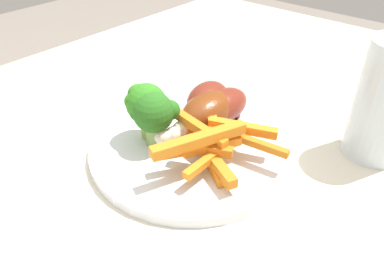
{
  "coord_description": "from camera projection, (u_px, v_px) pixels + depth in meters",
  "views": [
    {
      "loc": [
        -0.21,
        -0.29,
        1.0
      ],
      "look_at": [
        0.06,
        -0.06,
        0.75
      ],
      "focal_mm": 34.62,
      "sensor_mm": 36.0,
      "label": 1
    }
  ],
  "objects": [
    {
      "name": "dining_table",
      "position": [
        133.0,
        212.0,
        0.5
      ],
      "size": [
        1.25,
        0.7,
        0.72
      ],
      "color": "silver",
      "rests_on": "ground_plane"
    },
    {
      "name": "dinner_plate",
      "position": [
        192.0,
        146.0,
        0.45
      ],
      "size": [
        0.24,
        0.24,
        0.01
      ],
      "primitive_type": "cylinder",
      "color": "silver",
      "rests_on": "dining_table"
    },
    {
      "name": "broccoli_floret_front",
      "position": [
        145.0,
        103.0,
        0.43
      ],
      "size": [
        0.05,
        0.05,
        0.07
      ],
      "color": "#8BAE48",
      "rests_on": "dinner_plate"
    },
    {
      "name": "broccoli_floret_middle",
      "position": [
        155.0,
        113.0,
        0.42
      ],
      "size": [
        0.05,
        0.05,
        0.07
      ],
      "color": "#89AB5E",
      "rests_on": "dinner_plate"
    },
    {
      "name": "carrot_fries_pile",
      "position": [
        211.0,
        143.0,
        0.4
      ],
      "size": [
        0.13,
        0.15,
        0.05
      ],
      "color": "orange",
      "rests_on": "dinner_plate"
    },
    {
      "name": "chicken_drumstick_near",
      "position": [
        206.0,
        102.0,
        0.48
      ],
      "size": [
        0.12,
        0.06,
        0.04
      ],
      "color": "#511910",
      "rests_on": "dinner_plate"
    },
    {
      "name": "chicken_drumstick_far",
      "position": [
        207.0,
        112.0,
        0.46
      ],
      "size": [
        0.13,
        0.06,
        0.04
      ],
      "color": "#501F0B",
      "rests_on": "dinner_plate"
    },
    {
      "name": "chicken_drumstick_extra",
      "position": [
        219.0,
        108.0,
        0.47
      ],
      "size": [
        0.14,
        0.05,
        0.04
      ],
      "color": "#501810",
      "rests_on": "dinner_plate"
    }
  ]
}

